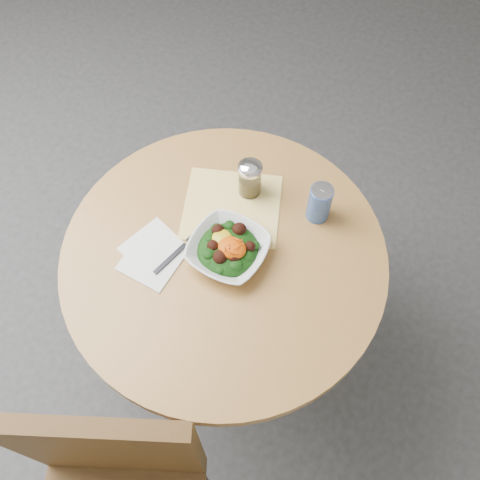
{
  "coord_description": "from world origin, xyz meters",
  "views": [
    {
      "loc": [
        0.32,
        -0.62,
        2.04
      ],
      "look_at": [
        0.04,
        0.03,
        0.81
      ],
      "focal_mm": 40.0,
      "sensor_mm": 36.0,
      "label": 1
    }
  ],
  "objects": [
    {
      "name": "paper_napkins",
      "position": [
        -0.18,
        -0.08,
        0.75
      ],
      "size": [
        0.19,
        0.21,
        0.0
      ],
      "color": "white",
      "rests_on": "table"
    },
    {
      "name": "ground",
      "position": [
        0.0,
        0.0,
        0.0
      ],
      "size": [
        6.0,
        6.0,
        0.0
      ],
      "primitive_type": "plane",
      "color": "#2E2E30",
      "rests_on": "ground"
    },
    {
      "name": "spice_shaker",
      "position": [
        -0.02,
        0.22,
        0.81
      ],
      "size": [
        0.07,
        0.07,
        0.13
      ],
      "color": "silver",
      "rests_on": "table"
    },
    {
      "name": "beverage_can",
      "position": [
        0.19,
        0.22,
        0.81
      ],
      "size": [
        0.07,
        0.07,
        0.13
      ],
      "color": "navy",
      "rests_on": "table"
    },
    {
      "name": "salad_bowl",
      "position": [
        0.01,
        0.0,
        0.78
      ],
      "size": [
        0.23,
        0.23,
        0.08
      ],
      "color": "silver",
      "rests_on": "table"
    },
    {
      "name": "fork",
      "position": [
        -0.11,
        -0.04,
        0.76
      ],
      "size": [
        0.08,
        0.18,
        0.0
      ],
      "color": "black",
      "rests_on": "table"
    },
    {
      "name": "cloth_napkin",
      "position": [
        -0.04,
        0.15,
        0.75
      ],
      "size": [
        0.33,
        0.32,
        0.0
      ],
      "primitive_type": "cube",
      "rotation": [
        0.0,
        0.0,
        0.29
      ],
      "color": "#E6A30C",
      "rests_on": "table"
    },
    {
      "name": "table",
      "position": [
        0.0,
        0.0,
        0.55
      ],
      "size": [
        0.9,
        0.9,
        0.75
      ],
      "color": "black",
      "rests_on": "ground"
    }
  ]
}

